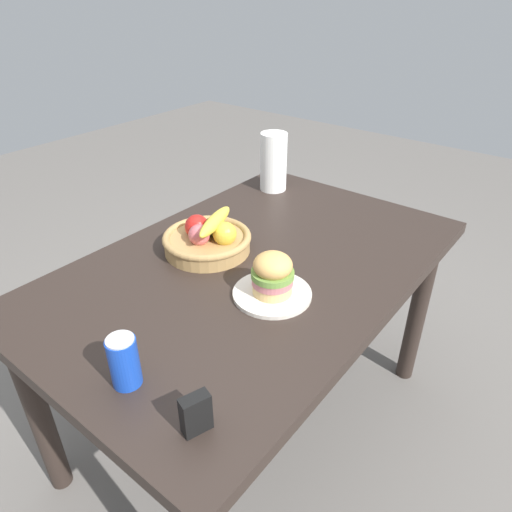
{
  "coord_description": "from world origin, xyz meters",
  "views": [
    {
      "loc": [
        -0.97,
        -0.78,
        1.52
      ],
      "look_at": [
        -0.04,
        -0.05,
        0.81
      ],
      "focal_mm": 32.41,
      "sensor_mm": 36.0,
      "label": 1
    }
  ],
  "objects_px": {
    "sandwich": "(273,274)",
    "plate": "(272,294)",
    "soda_can": "(124,361)",
    "napkin_holder": "(196,414)",
    "paper_towel_roll": "(274,162)",
    "fruit_basket": "(208,238)"
  },
  "relations": [
    {
      "from": "sandwich",
      "to": "plate",
      "type": "bearing_deg",
      "value": 0.0
    },
    {
      "from": "soda_can",
      "to": "napkin_holder",
      "type": "height_order",
      "value": "soda_can"
    },
    {
      "from": "paper_towel_roll",
      "to": "napkin_holder",
      "type": "xyz_separation_m",
      "value": [
        -1.08,
        -0.61,
        -0.07
      ]
    },
    {
      "from": "soda_can",
      "to": "napkin_holder",
      "type": "bearing_deg",
      "value": -88.34
    },
    {
      "from": "soda_can",
      "to": "paper_towel_roll",
      "type": "relative_size",
      "value": 0.53
    },
    {
      "from": "soda_can",
      "to": "paper_towel_roll",
      "type": "distance_m",
      "value": 1.16
    },
    {
      "from": "plate",
      "to": "fruit_basket",
      "type": "height_order",
      "value": "fruit_basket"
    },
    {
      "from": "soda_can",
      "to": "napkin_holder",
      "type": "relative_size",
      "value": 1.4
    },
    {
      "from": "sandwich",
      "to": "soda_can",
      "type": "bearing_deg",
      "value": 172.93
    },
    {
      "from": "sandwich",
      "to": "soda_can",
      "type": "relative_size",
      "value": 0.99
    },
    {
      "from": "plate",
      "to": "paper_towel_roll",
      "type": "xyz_separation_m",
      "value": [
        0.62,
        0.46,
        0.11
      ]
    },
    {
      "from": "plate",
      "to": "fruit_basket",
      "type": "xyz_separation_m",
      "value": [
        0.07,
        0.31,
        0.04
      ]
    },
    {
      "from": "sandwich",
      "to": "soda_can",
      "type": "height_order",
      "value": "sandwich"
    },
    {
      "from": "plate",
      "to": "paper_towel_roll",
      "type": "relative_size",
      "value": 0.94
    },
    {
      "from": "paper_towel_roll",
      "to": "napkin_holder",
      "type": "height_order",
      "value": "paper_towel_roll"
    },
    {
      "from": "sandwich",
      "to": "paper_towel_roll",
      "type": "distance_m",
      "value": 0.77
    },
    {
      "from": "sandwich",
      "to": "fruit_basket",
      "type": "relative_size",
      "value": 0.43
    },
    {
      "from": "fruit_basket",
      "to": "paper_towel_roll",
      "type": "xyz_separation_m",
      "value": [
        0.55,
        0.14,
        0.07
      ]
    },
    {
      "from": "soda_can",
      "to": "paper_towel_roll",
      "type": "height_order",
      "value": "paper_towel_roll"
    },
    {
      "from": "soda_can",
      "to": "fruit_basket",
      "type": "distance_m",
      "value": 0.59
    },
    {
      "from": "fruit_basket",
      "to": "napkin_holder",
      "type": "height_order",
      "value": "fruit_basket"
    },
    {
      "from": "plate",
      "to": "soda_can",
      "type": "xyz_separation_m",
      "value": [
        -0.46,
        0.06,
        0.06
      ]
    }
  ]
}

